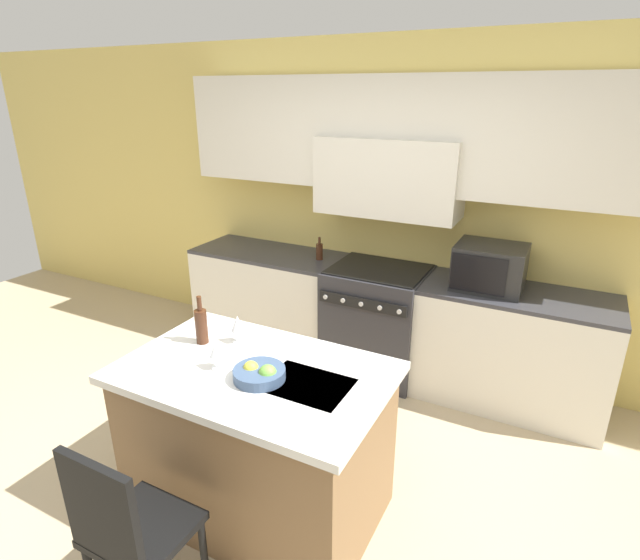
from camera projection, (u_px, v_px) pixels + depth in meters
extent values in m
plane|color=tan|center=(251.00, 522.00, 2.82)|extent=(10.00, 10.00, 0.00)
cube|color=#DBC166|center=(396.00, 209.00, 4.20)|extent=(10.00, 0.06, 2.70)
cube|color=silver|center=(392.00, 134.00, 3.81)|extent=(3.54, 0.34, 0.85)
cube|color=silver|center=(389.00, 177.00, 3.90)|extent=(1.14, 0.40, 0.60)
cube|color=silver|center=(270.00, 299.00, 4.71)|extent=(1.38, 0.62, 0.88)
cube|color=#333338|center=(269.00, 253.00, 4.55)|extent=(1.38, 0.62, 0.03)
cube|color=silver|center=(511.00, 350.00, 3.78)|extent=(1.38, 0.62, 0.88)
cube|color=#333338|center=(519.00, 295.00, 3.62)|extent=(1.38, 0.62, 0.03)
cube|color=#2D2D33|center=(377.00, 321.00, 4.22)|extent=(0.79, 0.66, 0.92)
cube|color=black|center=(379.00, 269.00, 4.05)|extent=(0.75, 0.61, 0.01)
cube|color=black|center=(362.00, 303.00, 3.83)|extent=(0.72, 0.02, 0.09)
cylinder|color=silver|center=(326.00, 297.00, 3.95)|extent=(0.04, 0.02, 0.04)
cylinder|color=silver|center=(343.00, 300.00, 3.89)|extent=(0.04, 0.02, 0.04)
cylinder|color=silver|center=(361.00, 304.00, 3.82)|extent=(0.04, 0.02, 0.04)
cylinder|color=silver|center=(380.00, 308.00, 3.76)|extent=(0.04, 0.02, 0.04)
cylinder|color=silver|center=(399.00, 311.00, 3.69)|extent=(0.04, 0.02, 0.04)
cube|color=black|center=(490.00, 267.00, 3.65)|extent=(0.49, 0.41, 0.33)
cube|color=black|center=(478.00, 275.00, 3.50)|extent=(0.38, 0.01, 0.27)
cube|color=brown|center=(258.00, 445.00, 2.78)|extent=(1.33, 0.83, 0.88)
cube|color=silver|center=(254.00, 373.00, 2.61)|extent=(1.41, 0.90, 0.04)
cube|color=#2D2D30|center=(307.00, 385.00, 2.47)|extent=(0.42, 0.32, 0.01)
cylinder|color=#B2B2B7|center=(324.00, 367.00, 2.62)|extent=(0.02, 0.02, 0.00)
cube|color=black|center=(143.00, 529.00, 2.22)|extent=(0.42, 0.40, 0.04)
cube|color=black|center=(101.00, 512.00, 1.98)|extent=(0.40, 0.04, 0.48)
cylinder|color=black|center=(149.00, 527.00, 2.52)|extent=(0.04, 0.04, 0.44)
cylinder|color=black|center=(204.00, 555.00, 2.37)|extent=(0.04, 0.04, 0.44)
cylinder|color=#422314|center=(201.00, 327.00, 2.84)|extent=(0.07, 0.07, 0.20)
cylinder|color=#422314|center=(199.00, 303.00, 2.79)|extent=(0.03, 0.03, 0.09)
cylinder|color=white|center=(218.00, 368.00, 2.61)|extent=(0.07, 0.07, 0.01)
cylinder|color=white|center=(218.00, 362.00, 2.59)|extent=(0.01, 0.01, 0.07)
cone|color=white|center=(217.00, 348.00, 2.57)|extent=(0.08, 0.08, 0.09)
cylinder|color=white|center=(239.00, 342.00, 2.88)|extent=(0.07, 0.07, 0.01)
cylinder|color=white|center=(238.00, 336.00, 2.87)|extent=(0.01, 0.01, 0.07)
cone|color=white|center=(238.00, 323.00, 2.84)|extent=(0.08, 0.08, 0.09)
cylinder|color=#384C6B|center=(259.00, 374.00, 2.50)|extent=(0.26, 0.26, 0.06)
sphere|color=gold|center=(251.00, 368.00, 2.52)|extent=(0.08, 0.08, 0.08)
sphere|color=#66A83D|center=(268.00, 374.00, 2.48)|extent=(0.09, 0.09, 0.09)
cylinder|color=#422314|center=(319.00, 252.00, 4.31)|extent=(0.06, 0.06, 0.14)
cylinder|color=#422314|center=(319.00, 241.00, 4.27)|extent=(0.02, 0.02, 0.06)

